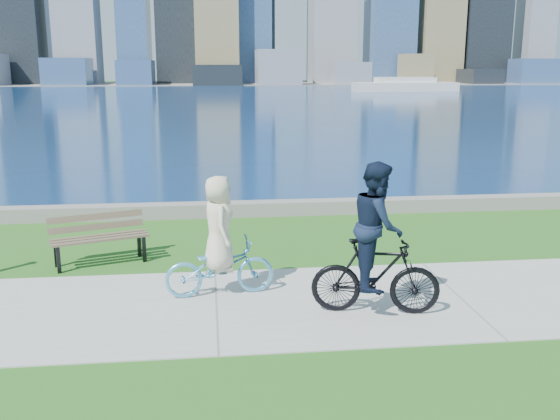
{
  "coord_description": "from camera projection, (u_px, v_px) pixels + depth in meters",
  "views": [
    {
      "loc": [
        -0.06,
        -9.35,
        3.74
      ],
      "look_at": [
        1.25,
        1.99,
        1.1
      ],
      "focal_mm": 40.0,
      "sensor_mm": 36.0,
      "label": 1
    }
  ],
  "objects": [
    {
      "name": "seawall",
      "position": [
        212.0,
        210.0,
        15.86
      ],
      "size": [
        90.0,
        0.5,
        0.35
      ],
      "primitive_type": "cube",
      "color": "slate",
      "rests_on": "ground"
    },
    {
      "name": "bay_water",
      "position": [
        207.0,
        96.0,
        79.58
      ],
      "size": [
        320.0,
        131.0,
        0.01
      ],
      "primitive_type": "cube",
      "color": "navy",
      "rests_on": "ground"
    },
    {
      "name": "ground",
      "position": [
        216.0,
        307.0,
        9.9
      ],
      "size": [
        320.0,
        320.0,
        0.0
      ],
      "primitive_type": "plane",
      "color": "#205616",
      "rests_on": "ground"
    },
    {
      "name": "cyclist_woman",
      "position": [
        219.0,
        252.0,
        10.24
      ],
      "size": [
        0.86,
        1.88,
        2.01
      ],
      "rotation": [
        0.0,
        0.0,
        1.7
      ],
      "color": "#59B0D9",
      "rests_on": "ground"
    },
    {
      "name": "far_shore",
      "position": [
        207.0,
        83.0,
        135.71
      ],
      "size": [
        320.0,
        30.0,
        0.12
      ],
      "primitive_type": "cube",
      "color": "gray",
      "rests_on": "ground"
    },
    {
      "name": "concrete_path",
      "position": [
        216.0,
        307.0,
        9.9
      ],
      "size": [
        80.0,
        3.5,
        0.02
      ],
      "primitive_type": "cube",
      "color": "#A0A19C",
      "rests_on": "ground"
    },
    {
      "name": "park_bench",
      "position": [
        99.0,
        234.0,
        12.02
      ],
      "size": [
        1.92,
        1.19,
        0.94
      ],
      "rotation": [
        0.0,
        0.0,
        0.34
      ],
      "color": "black",
      "rests_on": "ground"
    },
    {
      "name": "cyclist_man",
      "position": [
        376.0,
        251.0,
        9.42
      ],
      "size": [
        0.96,
        2.03,
        2.36
      ],
      "rotation": [
        0.0,
        0.0,
        1.36
      ],
      "color": "black",
      "rests_on": "ground"
    },
    {
      "name": "ferry_far",
      "position": [
        405.0,
        85.0,
        94.66
      ],
      "size": [
        15.57,
        4.45,
        2.11
      ],
      "color": "silver",
      "rests_on": "ground"
    }
  ]
}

